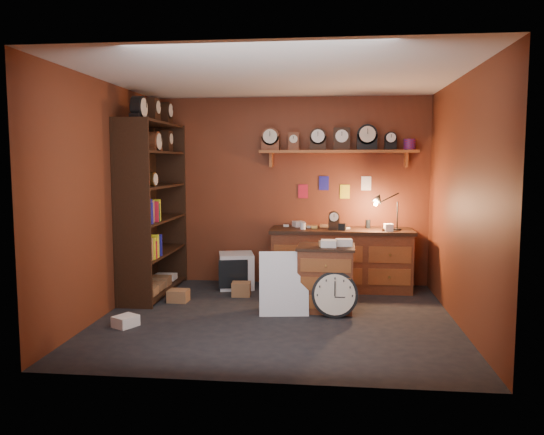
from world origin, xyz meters
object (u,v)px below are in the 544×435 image
(low_cabinet, at_px, (326,275))
(big_round_clock, at_px, (335,295))
(shelving_unit, at_px, (151,201))
(workbench, at_px, (341,256))

(low_cabinet, xyz_separation_m, big_round_clock, (0.11, -0.29, -0.16))
(shelving_unit, relative_size, workbench, 1.31)
(low_cabinet, bearing_deg, big_round_clock, -68.13)
(shelving_unit, distance_m, low_cabinet, 2.55)
(big_round_clock, bearing_deg, workbench, 85.77)
(workbench, xyz_separation_m, big_round_clock, (-0.10, -1.36, -0.21))
(shelving_unit, distance_m, workbench, 2.71)
(workbench, xyz_separation_m, low_cabinet, (-0.21, -1.07, -0.05))
(shelving_unit, relative_size, low_cabinet, 2.97)
(workbench, relative_size, low_cabinet, 2.27)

